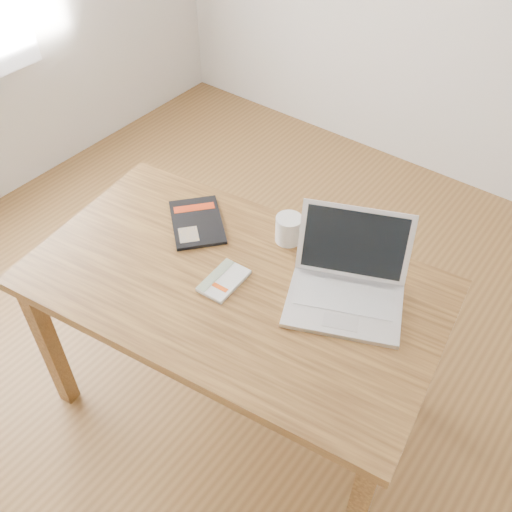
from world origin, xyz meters
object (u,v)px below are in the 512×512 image
Objects in this scene: laptop at (347,283)px; coffee_mug at (289,229)px; desk at (234,298)px; black_guidebook at (197,222)px; white_guidebook at (224,281)px.

laptop is 0.32m from coffee_mug.
laptop reaches higher than desk.
black_guidebook is 0.36m from coffee_mug.
coffee_mug is (0.05, 0.31, 0.05)m from white_guidebook.
desk is 4.58× the size of black_guidebook.
laptop is (0.35, 0.20, 0.05)m from white_guidebook.
white_guidebook and black_guidebook have the same top height.
white_guidebook is 0.38× the size of laptop.
desk is 8.36× the size of white_guidebook.
white_guidebook is 0.32m from black_guidebook.
desk is at bearing -175.12° from laptop.
black_guidebook is 0.63m from laptop.
black_guidebook is at bearing 145.01° from white_guidebook.
desk is 3.14× the size of laptop.
laptop is (0.63, 0.03, 0.05)m from black_guidebook.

